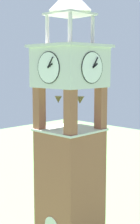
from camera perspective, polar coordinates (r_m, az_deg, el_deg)
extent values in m
cube|color=#93543D|center=(21.96, 0.00, -13.60)|extent=(3.19, 3.19, 8.14)
cube|color=#93543D|center=(20.67, -5.16, 0.49)|extent=(0.56, 0.56, 2.64)
cube|color=#93543D|center=(18.77, 0.09, -0.22)|extent=(0.56, 0.56, 2.64)
cube|color=#93543D|center=(22.46, -0.07, 1.10)|extent=(0.56, 0.56, 2.64)
cube|color=#93543D|center=(20.72, 5.14, 0.51)|extent=(0.56, 0.56, 2.64)
cube|color=beige|center=(20.81, 0.00, -2.95)|extent=(3.35, 3.35, 0.12)
cone|color=brown|center=(20.15, 1.67, 2.01)|extent=(0.52, 0.52, 0.43)
cone|color=brown|center=(21.21, 0.69, 2.30)|extent=(0.48, 0.48, 0.51)
cone|color=brown|center=(20.40, -1.97, 2.08)|extent=(0.43, 0.43, 0.41)
cube|color=beige|center=(20.45, 0.00, 7.45)|extent=(3.43, 3.43, 2.35)
cylinder|color=white|center=(19.24, -3.63, 7.42)|extent=(1.78, 0.05, 1.78)
torus|color=black|center=(19.24, -3.63, 7.42)|extent=(1.81, 0.06, 1.81)
cube|color=black|center=(19.06, -3.37, 7.76)|extent=(0.43, 0.03, 0.30)
cube|color=black|center=(19.05, -3.34, 8.29)|extent=(0.47, 0.03, 0.61)
cylinder|color=white|center=(21.72, 3.21, 7.46)|extent=(1.78, 0.05, 1.78)
torus|color=black|center=(21.72, 3.21, 7.46)|extent=(1.81, 0.06, 1.81)
cube|color=black|center=(21.64, 3.71, 7.75)|extent=(0.43, 0.03, 0.30)
cube|color=black|center=(21.63, 3.75, 8.22)|extent=(0.47, 0.03, 0.61)
cylinder|color=white|center=(21.69, -3.32, 7.46)|extent=(0.05, 1.78, 1.78)
torus|color=black|center=(21.69, -3.32, 7.46)|extent=(0.06, 1.81, 1.81)
cube|color=black|center=(21.86, -3.05, 7.76)|extent=(0.03, 0.43, 0.30)
cube|color=black|center=(21.88, -3.02, 8.22)|extent=(0.03, 0.47, 0.61)
cylinder|color=white|center=(19.28, 3.73, 7.42)|extent=(0.05, 1.78, 1.78)
torus|color=black|center=(19.28, 3.73, 7.42)|extent=(0.06, 1.81, 1.81)
cube|color=black|center=(19.39, 4.24, 7.75)|extent=(0.03, 0.43, 0.30)
cube|color=black|center=(19.40, 4.28, 8.27)|extent=(0.03, 0.47, 0.61)
cube|color=beige|center=(20.48, 0.00, 10.96)|extent=(3.79, 3.79, 0.16)
cylinder|color=beige|center=(20.57, -3.82, 13.51)|extent=(0.22, 0.22, 1.69)
cylinder|color=beige|center=(19.23, 0.06, 13.93)|extent=(0.22, 0.22, 1.69)
cylinder|color=beige|center=(21.88, -0.05, 13.18)|extent=(0.22, 0.22, 1.69)
cylinder|color=beige|center=(20.61, 3.81, 13.50)|extent=(0.22, 0.22, 1.69)
cube|color=beige|center=(20.66, 0.00, 16.03)|extent=(2.33, 2.33, 0.12)
pyramid|color=beige|center=(20.78, 0.00, 18.09)|extent=(2.33, 2.33, 1.39)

